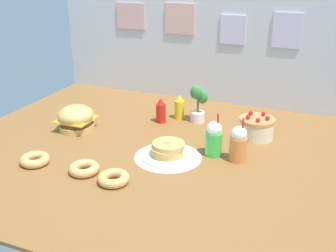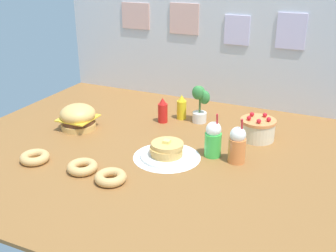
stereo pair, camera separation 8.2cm
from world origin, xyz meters
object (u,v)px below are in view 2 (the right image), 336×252
burger (78,117)px  donut_vanilla (111,177)px  cream_soda_cup (213,139)px  ketchup_bottle (163,111)px  mustard_bottle (182,108)px  orange_float_cup (237,145)px  potted_plant (200,102)px  pancake_stack (167,151)px  layer_cake (258,129)px  donut_chocolate (82,167)px  donut_pink_glaze (35,157)px

burger → donut_vanilla: size_ratio=1.43×
cream_soda_cup → ketchup_bottle: bearing=143.9°
mustard_bottle → donut_vanilla: (0.01, -0.96, -0.06)m
burger → orange_float_cup: bearing=-1.5°
burger → mustard_bottle: (0.56, 0.45, 0.00)m
mustard_bottle → cream_soda_cup: size_ratio=0.67×
cream_soda_cup → potted_plant: (-0.25, 0.46, 0.04)m
pancake_stack → potted_plant: potted_plant is taller
donut_vanilla → pancake_stack: bearing=68.5°
burger → layer_cake: bearing=16.1°
ketchup_bottle → mustard_bottle: bearing=49.9°
ketchup_bottle → potted_plant: (0.23, 0.11, 0.06)m
burger → pancake_stack: (0.72, -0.14, -0.04)m
donut_vanilla → potted_plant: 0.97m
ketchup_bottle → donut_chocolate: 0.83m
layer_cake → ketchup_bottle: ketchup_bottle is taller
burger → cream_soda_cup: size_ratio=0.88×
pancake_stack → orange_float_cup: bearing=17.0°
burger → orange_float_cup: (1.09, -0.03, 0.02)m
burger → layer_cake: (1.13, 0.32, -0.01)m
potted_plant → orange_float_cup: bearing=-50.1°
cream_soda_cup → donut_pink_glaze: (-0.89, -0.48, -0.08)m
layer_cake → cream_soda_cup: bearing=-118.0°
pancake_stack → mustard_bottle: mustard_bottle is taller
donut_vanilla → potted_plant: (0.13, 0.96, 0.12)m
burger → donut_chocolate: burger is taller
burger → donut_vanilla: burger is taller
pancake_stack → potted_plant: 0.60m
ketchup_bottle → mustard_bottle: size_ratio=1.00×
pancake_stack → orange_float_cup: orange_float_cup is taller
mustard_bottle → orange_float_cup: bearing=-41.9°
mustard_bottle → donut_vanilla: 0.96m
ketchup_bottle → donut_vanilla: bearing=-82.8°
pancake_stack → donut_pink_glaze: size_ratio=1.83×
pancake_stack → donut_chocolate: 0.48m
mustard_bottle → donut_vanilla: size_ratio=1.08×
burger → donut_pink_glaze: burger is taller
ketchup_bottle → cream_soda_cup: cream_soda_cup is taller
mustard_bottle → donut_chocolate: size_ratio=1.08×
cream_soda_cup → donut_vanilla: bearing=-127.2°
layer_cake → donut_pink_glaze: layer_cake is taller
layer_cake → burger: bearing=-163.9°
ketchup_bottle → mustard_bottle: 0.15m
cream_soda_cup → orange_float_cup: size_ratio=1.00×
donut_chocolate → burger: bearing=127.7°
donut_chocolate → potted_plant: size_ratio=0.61×
donut_pink_glaze → mustard_bottle: bearing=62.3°
ketchup_bottle → layer_cake: bearing=-1.3°
layer_cake → donut_pink_glaze: (-1.07, -0.82, -0.04)m
burger → donut_vanilla: bearing=-41.9°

